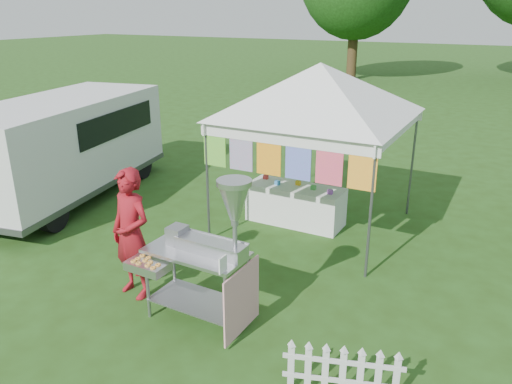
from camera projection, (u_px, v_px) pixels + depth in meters
The scene contains 7 objects.
ground at pixel (213, 321), 6.53m from camera, with size 120.00×120.00×0.00m, color #254413.
canopy_main at pixel (321, 63), 8.39m from camera, with size 4.24×4.24×3.45m.
donut_cart at pixel (209, 241), 6.07m from camera, with size 1.46×0.97×2.01m.
vendor at pixel (131, 234), 6.86m from camera, with size 0.68×0.45×1.87m, color maroon.
cargo_van at pixel (66, 145), 10.61m from camera, with size 2.97×5.36×2.11m.
picket_fence at pixel (343, 373), 5.18m from camera, with size 1.21×0.41×0.56m.
display_table at pixel (295, 204), 9.44m from camera, with size 1.80×0.70×0.73m, color white.
Camera 1 is at (3.12, -4.62, 3.84)m, focal length 35.00 mm.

